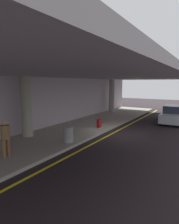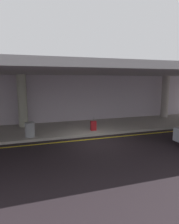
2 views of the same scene
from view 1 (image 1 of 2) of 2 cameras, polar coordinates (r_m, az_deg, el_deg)
The scene contains 11 objects.
ground_plane at distance 13.21m, azimuth 9.06°, elevation -6.39°, with size 60.00×60.00×0.00m, color black.
sidewalk at distance 14.62m, azimuth -2.25°, elevation -4.52°, with size 26.00×4.20×0.15m, color #9D978C.
lane_stripe_yellow at distance 13.40m, azimuth 7.15°, elevation -6.12°, with size 26.00×0.14×0.01m, color yellow.
support_column_center at distance 12.22m, azimuth -18.15°, elevation 1.50°, with size 0.63×0.63×3.65m, color #9E9E8B.
support_column_right_mid at distance 21.93m, azimuth 6.55°, elevation 4.85°, with size 0.63×0.63×3.65m, color #9E948D.
ceiling_overhang at distance 13.98m, azimuth -0.61°, elevation 10.88°, with size 28.00×13.20×0.30m, color #979496.
terminal_back_wall at distance 15.68m, azimuth -9.14°, elevation 3.03°, with size 26.00×0.30×3.80m, color #B7ABB7.
car_silver at distance 17.98m, azimuth 23.83°, elevation -0.71°, with size 4.10×1.92×1.50m.
person_waiting_for_ride at distance 9.23m, azimuth -23.60°, elevation -6.45°, with size 0.38×0.38×1.68m.
suitcase_upright_primary at distance 14.21m, azimuth 2.88°, elevation -3.32°, with size 0.36×0.22×0.90m.
trash_bin_steel at distance 10.82m, azimuth -6.35°, elevation -6.56°, with size 0.56×0.56×0.85m, color gray.
Camera 1 is at (-11.81, -4.85, 3.40)m, focal length 30.92 mm.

